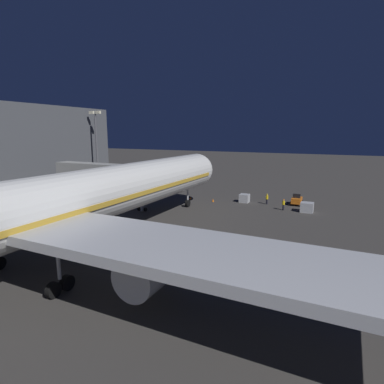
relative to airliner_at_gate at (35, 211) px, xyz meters
The scene contains 11 objects.
ground_plane 11.22m from the airliner_at_gate, 90.00° to the right, with size 320.00×320.00×0.00m, color #383533.
airliner_at_gate is the anchor object (origin of this frame).
jet_bridge 24.75m from the airliner_at_gate, 64.64° to the right, with size 19.43×3.40×7.25m.
apron_floodlight_mast 43.67m from the airliner_at_gate, 54.10° to the right, with size 2.90×0.50×16.38m.
baggage_tug_spare 40.73m from the airliner_at_gate, 112.93° to the right, with size 1.86×2.63×1.95m.
baggage_container_near_belt 37.75m from the airliner_at_gate, 118.56° to the right, with size 1.84×1.65×1.50m, color #B7BABF.
baggage_container_far_row 36.46m from the airliner_at_gate, 101.62° to the right, with size 1.60×1.52×1.43m, color #B7BABF.
ground_crew_by_belt_loader 35.90m from the airliner_at_gate, 113.94° to the right, with size 0.40×0.40×1.76m.
ground_crew_under_port_wing 37.59m from the airliner_at_gate, 107.39° to the right, with size 0.40×0.40×1.80m.
traffic_cone_nose_port 33.90m from the airliner_at_gate, 93.77° to the right, with size 0.36×0.36×0.55m, color orange.
traffic_cone_nose_starboard 33.90m from the airliner_at_gate, 86.23° to the right, with size 0.36×0.36×0.55m, color orange.
Camera 1 is at (-22.95, 26.90, 12.08)m, focal length 29.73 mm.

